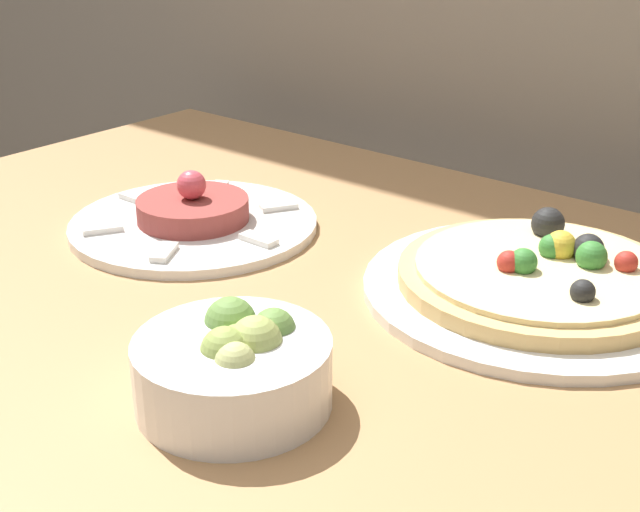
% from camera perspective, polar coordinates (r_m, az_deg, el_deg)
% --- Properties ---
extents(dining_table, '(1.22, 0.83, 0.77)m').
position_cam_1_polar(dining_table, '(0.80, -0.13, -10.75)').
color(dining_table, '#AD7F51').
rests_on(dining_table, ground_plane).
extents(pizza_plate, '(0.31, 0.31, 0.05)m').
position_cam_1_polar(pizza_plate, '(0.81, 13.91, -1.47)').
color(pizza_plate, white).
rests_on(pizza_plate, dining_table).
extents(tartare_plate, '(0.26, 0.26, 0.06)m').
position_cam_1_polar(tartare_plate, '(0.94, -8.10, 2.39)').
color(tartare_plate, white).
rests_on(tartare_plate, dining_table).
extents(small_bowl, '(0.14, 0.14, 0.07)m').
position_cam_1_polar(small_bowl, '(0.63, -5.47, -7.05)').
color(small_bowl, white).
rests_on(small_bowl, dining_table).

